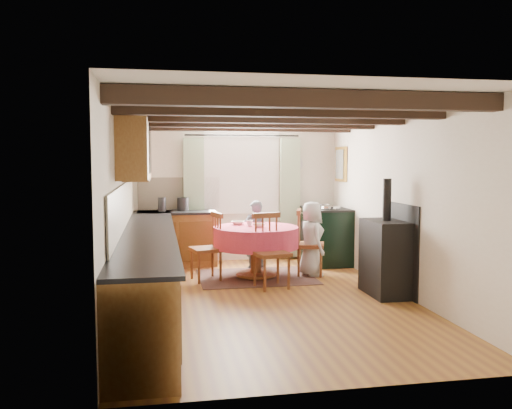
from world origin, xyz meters
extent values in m
cube|color=olive|center=(0.00, 0.00, 0.00)|extent=(3.60, 5.50, 0.00)
cube|color=white|center=(0.00, 0.00, 2.40)|extent=(3.60, 5.50, 0.00)
cube|color=silver|center=(0.00, 2.75, 1.20)|extent=(3.60, 0.00, 2.40)
cube|color=silver|center=(0.00, -2.75, 1.20)|extent=(3.60, 0.00, 2.40)
cube|color=silver|center=(-1.80, 0.00, 1.20)|extent=(0.00, 5.50, 2.40)
cube|color=silver|center=(1.80, 0.00, 1.20)|extent=(0.00, 5.50, 2.40)
cube|color=black|center=(0.00, -2.00, 2.31)|extent=(3.60, 0.16, 0.16)
cube|color=black|center=(0.00, -1.00, 2.31)|extent=(3.60, 0.16, 0.16)
cube|color=black|center=(0.00, 0.00, 2.31)|extent=(3.60, 0.16, 0.16)
cube|color=black|center=(0.00, 1.00, 2.31)|extent=(3.60, 0.16, 0.16)
cube|color=black|center=(0.00, 2.00, 2.31)|extent=(3.60, 0.16, 0.16)
cube|color=beige|center=(-1.78, 0.30, 1.20)|extent=(0.02, 4.50, 0.55)
cube|color=beige|center=(-1.00, 2.73, 1.20)|extent=(1.40, 0.02, 0.55)
cube|color=olive|center=(-1.50, 0.00, 0.44)|extent=(0.60, 5.30, 0.88)
cube|color=olive|center=(-1.05, 2.45, 0.44)|extent=(1.30, 0.60, 0.88)
cube|color=black|center=(-1.48, 0.00, 0.90)|extent=(0.64, 5.30, 0.04)
cube|color=black|center=(-1.05, 2.43, 0.90)|extent=(1.30, 0.64, 0.04)
cube|color=olive|center=(-1.63, 1.20, 1.95)|extent=(0.34, 1.80, 0.90)
cube|color=olive|center=(-1.63, -0.30, 1.90)|extent=(0.34, 0.90, 0.70)
cube|color=white|center=(0.10, 2.73, 1.60)|extent=(1.34, 0.03, 1.54)
cube|color=white|center=(0.10, 2.74, 1.60)|extent=(1.20, 0.01, 1.40)
cube|color=#95AE84|center=(-0.75, 2.65, 1.10)|extent=(0.35, 0.10, 2.10)
cube|color=#95AE84|center=(0.95, 2.65, 1.10)|extent=(0.35, 0.10, 2.10)
cylinder|color=black|center=(0.10, 2.65, 2.20)|extent=(2.00, 0.03, 0.03)
cube|color=gold|center=(1.77, 2.30, 1.70)|extent=(0.04, 0.50, 0.60)
cylinder|color=silver|center=(1.05, 2.72, 1.70)|extent=(0.30, 0.02, 0.30)
cube|color=#472F2B|center=(0.09, 1.28, 0.01)|extent=(1.72, 1.34, 0.01)
imported|color=#485560|center=(0.20, 1.96, 0.56)|extent=(0.44, 0.32, 1.12)
imported|color=silver|center=(0.94, 1.24, 0.57)|extent=(0.43, 0.60, 1.14)
imported|color=silver|center=(-0.14, 1.61, 0.80)|extent=(0.25, 0.25, 0.05)
imported|color=silver|center=(0.13, 1.24, 0.80)|extent=(0.20, 0.20, 0.05)
imported|color=silver|center=(0.00, 1.37, 0.82)|extent=(0.10, 0.10, 0.09)
cylinder|color=#262628|center=(-1.30, 2.43, 1.04)|extent=(0.14, 0.14, 0.23)
cylinder|color=#262628|center=(-0.94, 2.53, 1.03)|extent=(0.20, 0.20, 0.22)
camera|label=1|loc=(-1.35, -6.58, 1.78)|focal=37.58mm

